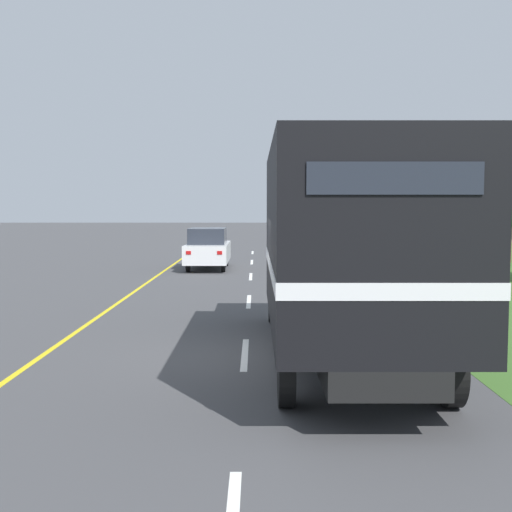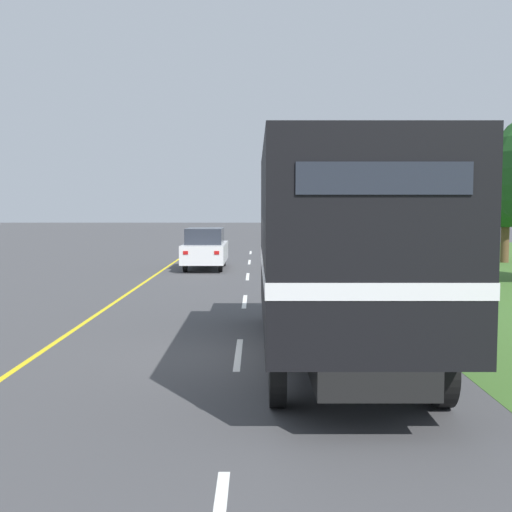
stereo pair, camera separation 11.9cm
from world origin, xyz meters
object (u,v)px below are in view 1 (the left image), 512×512
(delineator_post, at_px, (421,299))
(horse_trailer_truck, at_px, (341,246))
(roadside_tree_mid, at_px, (505,193))
(lead_car_white, at_px, (205,248))
(highway_sign, at_px, (446,244))

(delineator_post, bearing_deg, horse_trailer_truck, -121.18)
(roadside_tree_mid, relative_size, delineator_post, 5.39)
(horse_trailer_truck, xyz_separation_m, roadside_tree_mid, (10.76, 20.15, 1.36))
(lead_car_white, relative_size, highway_sign, 1.60)
(highway_sign, bearing_deg, horse_trailer_truck, -119.47)
(horse_trailer_truck, xyz_separation_m, delineator_post, (2.54, 4.19, -1.53))
(lead_car_white, height_order, highway_sign, highway_sign)
(lead_car_white, xyz_separation_m, roadside_tree_mid, (14.39, 3.26, 2.47))
(horse_trailer_truck, height_order, delineator_post, horse_trailer_truck)
(roadside_tree_mid, height_order, delineator_post, roadside_tree_mid)
(highway_sign, xyz_separation_m, roadside_tree_mid, (6.79, 13.12, 1.73))
(lead_car_white, bearing_deg, highway_sign, -52.41)
(roadside_tree_mid, xyz_separation_m, delineator_post, (-8.23, -15.96, -2.89))
(lead_car_white, bearing_deg, roadside_tree_mid, 12.75)
(lead_car_white, bearing_deg, horse_trailer_truck, -77.88)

